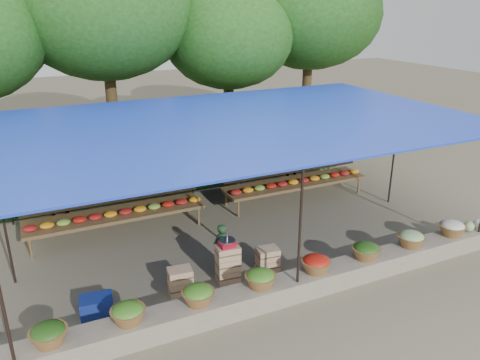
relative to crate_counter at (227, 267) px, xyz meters
name	(u,v)px	position (x,y,z in m)	size (l,w,h in m)	color
ground	(233,235)	(0.93, 1.73, -0.31)	(60.00, 60.00, 0.00)	#6A634E
stone_curb	(293,287)	(0.93, -1.02, -0.11)	(10.60, 0.55, 0.40)	#675D53
stall_canopy	(231,127)	(0.93, 1.80, 2.37)	(10.80, 6.60, 2.82)	black
produce_baskets	(289,271)	(0.83, -1.02, 0.25)	(8.98, 0.58, 0.34)	brown
netting_backdrop	(188,151)	(0.93, 4.88, 0.94)	(10.60, 0.06, 2.50)	#214D1B
tree_row	(169,22)	(1.43, 7.82, 4.39)	(16.51, 5.50, 7.12)	#332612
fruit_table_left	(116,210)	(-1.56, 3.08, 0.30)	(4.21, 0.95, 0.93)	#523820
fruit_table_right	(294,179)	(3.44, 3.08, 0.30)	(4.21, 0.95, 0.93)	#523820
crate_counter	(227,267)	(0.00, 0.00, 0.00)	(2.38, 0.39, 0.77)	#A67E5E
weighing_scale	(227,243)	(0.02, 0.00, 0.54)	(0.32, 0.32, 0.34)	red
vendor_seated	(221,248)	(0.05, 0.42, 0.22)	(0.38, 0.25, 1.05)	#1B3B1F
customer_left	(62,192)	(-2.65, 4.11, 0.57)	(0.85, 0.67, 1.76)	slate
customer_mid	(242,167)	(2.16, 3.87, 0.59)	(1.16, 0.67, 1.79)	slate
customer_right	(291,160)	(3.88, 4.04, 0.49)	(0.94, 0.39, 1.61)	slate
blue_crate_back	(97,306)	(-2.55, -0.01, -0.14)	(0.57, 0.41, 0.34)	navy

